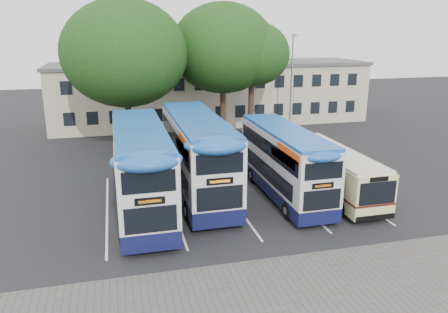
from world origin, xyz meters
TOP-DOWN VIEW (x-y plane):
  - ground at (0.00, 0.00)m, footprint 120.00×120.00m
  - paving_strip at (-2.00, -5.00)m, footprint 40.00×6.00m
  - bay_lines at (-3.75, 5.00)m, footprint 14.12×11.00m
  - depot_building at (0.00, 26.99)m, footprint 32.40×8.40m
  - lamp_post at (6.00, 19.97)m, footprint 0.25×1.05m
  - tree_left at (-8.96, 16.83)m, footprint 9.55×9.55m
  - tree_mid at (-0.83, 18.69)m, footprint 8.81×8.81m
  - tree_right at (1.52, 18.04)m, footprint 6.36×6.36m
  - bus_dd_left at (-8.83, 4.73)m, footprint 2.67×11.03m
  - bus_dd_mid at (-5.48, 6.39)m, footprint 2.71×11.18m
  - bus_dd_right at (-0.64, 4.82)m, footprint 2.34×9.67m
  - bus_single at (2.29, 4.44)m, footprint 2.30×9.05m

SIDE VIEW (x-z plane):
  - ground at x=0.00m, z-range 0.00..0.00m
  - paving_strip at x=-2.00m, z-range 0.00..0.01m
  - bay_lines at x=-3.75m, z-range 0.00..0.01m
  - bus_single at x=2.29m, z-range 0.18..2.88m
  - bus_dd_right at x=-0.64m, z-range 0.20..4.23m
  - bus_dd_left at x=-8.83m, z-range 0.23..4.83m
  - bus_dd_mid at x=-5.48m, z-range 0.24..4.90m
  - depot_building at x=0.00m, z-range 0.05..6.25m
  - lamp_post at x=6.00m, z-range 0.55..9.61m
  - tree_right at x=1.52m, z-range 2.36..12.54m
  - tree_left at x=-8.96m, z-range 1.82..13.60m
  - tree_mid at x=-0.83m, z-range 2.09..13.77m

